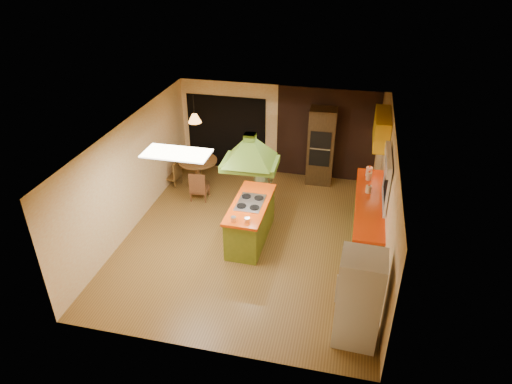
% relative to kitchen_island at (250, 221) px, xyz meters
% --- Properties ---
extents(ground, '(6.50, 6.50, 0.00)m').
position_rel_kitchen_island_xyz_m(ground, '(0.03, 0.07, -0.47)').
color(ground, brown).
rests_on(ground, ground).
extents(room_walls, '(5.50, 6.50, 6.50)m').
position_rel_kitchen_island_xyz_m(room_walls, '(0.03, 0.07, 0.78)').
color(room_walls, '#FDE6B5').
rests_on(room_walls, ground).
extents(ceiling_plane, '(6.50, 6.50, 0.00)m').
position_rel_kitchen_island_xyz_m(ceiling_plane, '(0.03, 0.07, 2.03)').
color(ceiling_plane, silver).
rests_on(ceiling_plane, room_walls).
extents(brick_panel, '(2.64, 0.03, 2.50)m').
position_rel_kitchen_island_xyz_m(brick_panel, '(1.28, 3.30, 0.78)').
color(brick_panel, '#381E14').
rests_on(brick_panel, ground).
extents(nook_opening, '(2.20, 0.03, 2.10)m').
position_rel_kitchen_island_xyz_m(nook_opening, '(-1.47, 3.30, 0.58)').
color(nook_opening, black).
rests_on(nook_opening, ground).
extents(right_counter, '(0.62, 3.05, 0.92)m').
position_rel_kitchen_island_xyz_m(right_counter, '(2.48, 0.67, -0.01)').
color(right_counter, olive).
rests_on(right_counter, ground).
extents(upper_cabinets, '(0.34, 1.40, 0.70)m').
position_rel_kitchen_island_xyz_m(upper_cabinets, '(2.60, 2.27, 1.48)').
color(upper_cabinets, yellow).
rests_on(upper_cabinets, room_walls).
extents(window_right, '(0.12, 1.35, 1.06)m').
position_rel_kitchen_island_xyz_m(window_right, '(2.72, 0.47, 1.30)').
color(window_right, black).
rests_on(window_right, room_walls).
extents(fluor_panel, '(1.20, 0.60, 0.03)m').
position_rel_kitchen_island_xyz_m(fluor_panel, '(-1.07, -1.13, 2.01)').
color(fluor_panel, white).
rests_on(fluor_panel, ceiling_plane).
extents(kitchen_island, '(0.78, 1.87, 0.95)m').
position_rel_kitchen_island_xyz_m(kitchen_island, '(0.00, 0.00, 0.00)').
color(kitchen_island, olive).
rests_on(kitchen_island, ground).
extents(range_hood, '(1.13, 0.83, 0.80)m').
position_rel_kitchen_island_xyz_m(range_hood, '(-0.00, 0.00, 1.78)').
color(range_hood, '#4F711C').
rests_on(range_hood, ceiling_plane).
extents(man, '(0.74, 0.61, 1.73)m').
position_rel_kitchen_island_xyz_m(man, '(-0.05, 1.28, 0.40)').
color(man, brown).
rests_on(man, ground).
extents(refrigerator, '(0.72, 0.68, 1.69)m').
position_rel_kitchen_island_xyz_m(refrigerator, '(2.34, -2.36, 0.38)').
color(refrigerator, silver).
rests_on(refrigerator, ground).
extents(wall_oven, '(0.70, 0.61, 2.06)m').
position_rel_kitchen_island_xyz_m(wall_oven, '(1.18, 3.02, 0.56)').
color(wall_oven, '#462F16').
rests_on(wall_oven, ground).
extents(dining_table, '(1.01, 1.01, 0.76)m').
position_rel_kitchen_island_xyz_m(dining_table, '(-1.91, 2.07, 0.06)').
color(dining_table, brown).
rests_on(dining_table, ground).
extents(chair_left, '(0.45, 0.45, 0.69)m').
position_rel_kitchen_island_xyz_m(chair_left, '(-2.61, 1.97, -0.12)').
color(chair_left, brown).
rests_on(chair_left, ground).
extents(chair_near, '(0.47, 0.47, 0.79)m').
position_rel_kitchen_island_xyz_m(chair_near, '(-1.66, 1.42, -0.08)').
color(chair_near, brown).
rests_on(chair_near, ground).
extents(pendant_lamp, '(0.34, 0.34, 0.21)m').
position_rel_kitchen_island_xyz_m(pendant_lamp, '(-1.91, 2.07, 1.43)').
color(pendant_lamp, '#FF9E3F').
rests_on(pendant_lamp, ceiling_plane).
extents(canister_large, '(0.20, 0.20, 0.22)m').
position_rel_kitchen_island_xyz_m(canister_large, '(2.43, 1.83, 0.56)').
color(canister_large, '#FDE5CC').
rests_on(canister_large, right_counter).
extents(canister_medium, '(0.17, 0.17, 0.19)m').
position_rel_kitchen_island_xyz_m(canister_medium, '(2.43, 1.63, 0.54)').
color(canister_medium, beige).
rests_on(canister_medium, right_counter).
extents(canister_small, '(0.15, 0.15, 0.17)m').
position_rel_kitchen_island_xyz_m(canister_small, '(2.43, 1.02, 0.53)').
color(canister_small, beige).
rests_on(canister_small, right_counter).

